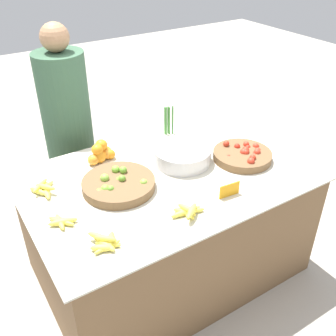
{
  "coord_description": "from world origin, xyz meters",
  "views": [
    {
      "loc": [
        -1.07,
        -1.7,
        2.12
      ],
      "look_at": [
        0.0,
        0.0,
        0.84
      ],
      "focal_mm": 42.0,
      "sensor_mm": 36.0,
      "label": 1
    }
  ],
  "objects": [
    {
      "name": "ground_plane",
      "position": [
        0.0,
        0.0,
        0.0
      ],
      "size": [
        12.0,
        12.0,
        0.0
      ],
      "primitive_type": "plane",
      "color": "#ADA599"
    },
    {
      "name": "market_table",
      "position": [
        0.0,
        0.0,
        0.4
      ],
      "size": [
        1.74,
        1.15,
        0.79
      ],
      "color": "brown",
      "rests_on": "ground_plane"
    },
    {
      "name": "lime_bowl",
      "position": [
        -0.32,
        0.04,
        0.82
      ],
      "size": [
        0.42,
        0.42,
        0.09
      ],
      "color": "brown",
      "rests_on": "market_table"
    },
    {
      "name": "tomato_basket",
      "position": [
        0.51,
        -0.1,
        0.82
      ],
      "size": [
        0.38,
        0.38,
        0.09
      ],
      "color": "brown",
      "rests_on": "market_table"
    },
    {
      "name": "orange_pile",
      "position": [
        -0.27,
        0.38,
        0.84
      ],
      "size": [
        0.19,
        0.12,
        0.13
      ],
      "color": "orange",
      "rests_on": "market_table"
    },
    {
      "name": "metal_bowl",
      "position": [
        0.16,
        0.08,
        0.84
      ],
      "size": [
        0.37,
        0.37,
        0.1
      ],
      "color": "silver",
      "rests_on": "market_table"
    },
    {
      "name": "price_sign",
      "position": [
        0.17,
        -0.37,
        0.83
      ],
      "size": [
        0.13,
        0.02,
        0.08
      ],
      "rotation": [
        0.0,
        0.0,
        -0.09
      ],
      "color": "orange",
      "rests_on": "market_table"
    },
    {
      "name": "veg_bundle",
      "position": [
        0.3,
        0.46,
        0.89
      ],
      "size": [
        0.06,
        0.03,
        0.21
      ],
      "color": "#428438",
      "rests_on": "market_table"
    },
    {
      "name": "banana_bunch_back_center",
      "position": [
        -0.71,
        -0.09,
        0.8
      ],
      "size": [
        0.15,
        0.15,
        0.04
      ],
      "color": "#EFDB4C",
      "rests_on": "market_table"
    },
    {
      "name": "banana_bunch_middle_left",
      "position": [
        -0.7,
        0.23,
        0.81
      ],
      "size": [
        0.16,
        0.18,
        0.06
      ],
      "color": "#EFDB4C",
      "rests_on": "market_table"
    },
    {
      "name": "banana_bunch_front_center",
      "position": [
        -0.59,
        -0.36,
        0.81
      ],
      "size": [
        0.16,
        0.17,
        0.06
      ],
      "color": "#EFDB4C",
      "rests_on": "market_table"
    },
    {
      "name": "banana_bunch_front_left",
      "position": [
        -0.12,
        -0.38,
        0.81
      ],
      "size": [
        0.19,
        0.15,
        0.06
      ],
      "color": "#EFDB4C",
      "rests_on": "market_table"
    },
    {
      "name": "vendor_person",
      "position": [
        -0.3,
        0.91,
        0.72
      ],
      "size": [
        0.35,
        0.35,
        1.56
      ],
      "color": "#385B42",
      "rests_on": "ground_plane"
    }
  ]
}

